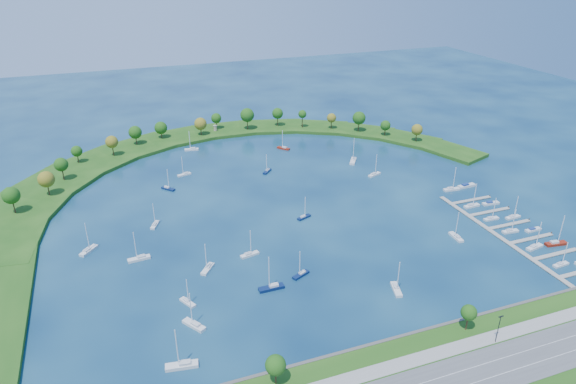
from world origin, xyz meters
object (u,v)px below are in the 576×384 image
object	(u,v)px
moored_boat_8	(304,217)
moored_boat_15	(88,250)
moored_boat_11	(250,254)
docked_boat_3	(556,243)
moored_boat_0	(194,324)
moored_boat_16	(168,188)
moored_boat_4	(208,268)
docked_boat_11	(466,186)
moored_boat_6	(353,160)
moored_boat_18	(184,174)
docked_boat_2	(535,246)
moored_boat_9	(188,301)
docked_boat_0	(561,264)
docked_boat_10	(451,189)
docked_boat_9	(491,203)
moored_boat_2	(155,224)
moored_boat_10	(301,274)
docked_boat_4	(510,231)
moored_boat_13	(192,149)
moored_boat_12	(456,236)
moored_boat_5	(272,287)
docked_boat_6	(491,218)
docked_boat_8	(472,205)
moored_boat_3	(396,288)
docked_boat_5	(533,230)
docked_boat_7	(513,216)
moored_boat_14	(182,365)
harbor_tower	(215,128)
moored_boat_19	(139,258)
dock_system	(512,233)
moored_boat_17	(283,148)

from	to	relation	value
moored_boat_8	moored_boat_15	world-z (taller)	moored_boat_15
moored_boat_11	docked_boat_3	xyz separation A→B (m)	(123.61, -36.62, 0.07)
moored_boat_0	moored_boat_16	distance (m)	110.63
moored_boat_4	docked_boat_11	distance (m)	146.39
moored_boat_6	moored_boat_18	size ratio (longest dim) A/B	1.35
moored_boat_0	docked_boat_2	bearing A→B (deg)	-123.81
moored_boat_0	moored_boat_4	world-z (taller)	moored_boat_0
moored_boat_9	docked_boat_0	xyz separation A→B (m)	(142.34, -27.21, 0.00)
docked_boat_10	docked_boat_9	bearing A→B (deg)	-63.81
moored_boat_11	moored_boat_16	size ratio (longest dim) A/B	1.01
moored_boat_2	docked_boat_10	xyz separation A→B (m)	(148.63, -14.96, 0.05)
moored_boat_8	moored_boat_10	distance (m)	46.14
docked_boat_4	moored_boat_13	bearing A→B (deg)	131.46
docked_boat_0	moored_boat_12	bearing A→B (deg)	124.34
moored_boat_2	moored_boat_5	bearing A→B (deg)	-127.06
docked_boat_6	docked_boat_8	size ratio (longest dim) A/B	0.90
moored_boat_11	docked_boat_8	world-z (taller)	docked_boat_8
moored_boat_3	moored_boat_15	xyz separation A→B (m)	(-105.16, 66.92, 0.01)
docked_boat_2	docked_boat_4	size ratio (longest dim) A/B	1.10
moored_boat_9	docked_boat_5	size ratio (longest dim) A/B	1.32
moored_boat_13	docked_boat_5	xyz separation A→B (m)	(123.40, -152.13, -0.33)
docked_boat_11	moored_boat_4	bearing A→B (deg)	-172.69
moored_boat_0	moored_boat_13	distance (m)	165.84
docked_boat_2	docked_boat_0	bearing A→B (deg)	-99.89
moored_boat_6	docked_boat_7	size ratio (longest dim) A/B	1.33
moored_boat_8	docked_boat_9	xyz separation A→B (m)	(90.90, -18.44, -0.22)
moored_boat_4	docked_boat_2	distance (m)	135.00
moored_boat_12	docked_boat_0	size ratio (longest dim) A/B	1.17
docked_boat_11	moored_boat_9	bearing A→B (deg)	-167.15
moored_boat_14	moored_boat_10	bearing A→B (deg)	-139.35
moored_boat_18	docked_boat_0	world-z (taller)	moored_boat_18
docked_boat_5	moored_boat_6	bearing A→B (deg)	108.52
docked_boat_2	harbor_tower	bearing A→B (deg)	105.87
moored_boat_9	moored_boat_5	bearing A→B (deg)	57.73
moored_boat_19	docked_boat_2	size ratio (longest dim) A/B	1.06
docked_boat_0	docked_boat_4	size ratio (longest dim) A/B	0.94
moored_boat_6	moored_boat_12	size ratio (longest dim) A/B	1.22
moored_boat_2	docked_boat_5	xyz separation A→B (m)	(156.70, -62.51, -0.29)
moored_boat_2	docked_boat_2	bearing A→B (deg)	-92.54
harbor_tower	moored_boat_18	xyz separation A→B (m)	(-32.00, -63.15, -3.10)
docked_boat_0	docked_boat_6	bearing A→B (deg)	85.66
moored_boat_2	moored_boat_3	size ratio (longest dim) A/B	0.85
docked_boat_9	dock_system	bearing A→B (deg)	-107.91
moored_boat_16	docked_boat_5	xyz separation A→B (m)	(145.46, -99.32, -0.30)
docked_boat_7	docked_boat_8	size ratio (longest dim) A/B	0.92
moored_boat_16	dock_system	bearing A→B (deg)	13.30
moored_boat_15	moored_boat_17	size ratio (longest dim) A/B	1.07
moored_boat_19	docked_boat_2	world-z (taller)	moored_boat_19
moored_boat_19	docked_boat_4	size ratio (longest dim) A/B	1.16
moored_boat_17	docked_boat_11	bearing A→B (deg)	-179.73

